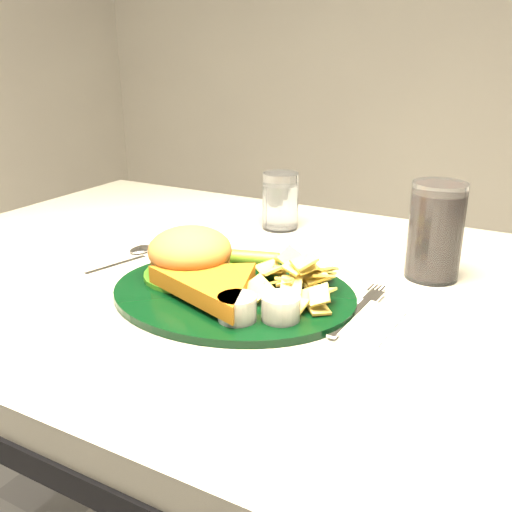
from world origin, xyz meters
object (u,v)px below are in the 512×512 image
(dinner_plate, at_px, (233,271))
(cola_glass, at_px, (435,231))
(table, at_px, (249,476))
(fork_napkin, at_px, (353,315))
(water_glass, at_px, (280,201))

(dinner_plate, distance_m, cola_glass, 0.30)
(table, xyz_separation_m, fork_napkin, (0.19, -0.07, 0.38))
(dinner_plate, bearing_deg, table, 100.62)
(table, relative_size, dinner_plate, 3.60)
(table, height_order, cola_glass, cola_glass)
(table, xyz_separation_m, water_glass, (-0.06, 0.23, 0.43))
(table, bearing_deg, cola_glass, 26.15)
(table, bearing_deg, water_glass, 104.70)
(dinner_plate, xyz_separation_m, fork_napkin, (0.16, 0.02, -0.03))
(dinner_plate, height_order, cola_glass, cola_glass)
(table, bearing_deg, dinner_plate, -73.24)
(water_glass, bearing_deg, dinner_plate, -74.75)
(dinner_plate, xyz_separation_m, water_glass, (-0.08, 0.31, 0.01))
(dinner_plate, height_order, fork_napkin, dinner_plate)
(fork_napkin, bearing_deg, water_glass, 132.59)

